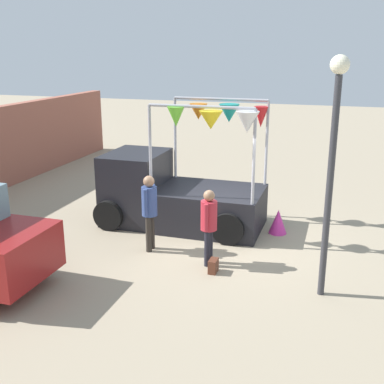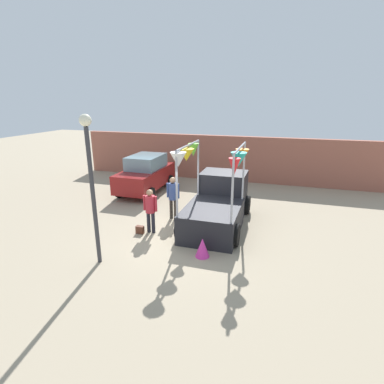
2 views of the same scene
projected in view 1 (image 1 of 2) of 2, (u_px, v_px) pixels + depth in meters
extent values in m
plane|color=gray|center=(218.00, 242.00, 11.30)|extent=(60.00, 60.00, 0.00)
cube|color=black|center=(210.00, 208.00, 12.09)|extent=(1.90, 2.60, 1.00)
cube|color=black|center=(136.00, 186.00, 12.55)|extent=(1.80, 1.40, 1.80)
cube|color=#8CB2C6|center=(136.00, 170.00, 12.42)|extent=(1.76, 1.37, 0.60)
cylinder|color=black|center=(109.00, 215.00, 11.94)|extent=(0.22, 0.76, 0.76)
cylinder|color=black|center=(139.00, 194.00, 13.67)|extent=(0.22, 0.76, 0.76)
cylinder|color=black|center=(228.00, 229.00, 11.05)|extent=(0.22, 0.76, 0.76)
cylinder|color=black|center=(245.00, 204.00, 12.79)|extent=(0.22, 0.76, 0.76)
cylinder|color=#A5A5AD|center=(150.00, 151.00, 11.20)|extent=(0.07, 0.07, 2.13)
cylinder|color=#A5A5AD|center=(175.00, 138.00, 12.79)|extent=(0.07, 0.07, 2.13)
cylinder|color=#A5A5AD|center=(254.00, 158.00, 10.49)|extent=(0.07, 0.07, 2.13)
cylinder|color=#A5A5AD|center=(267.00, 143.00, 12.08)|extent=(0.07, 0.07, 2.13)
cylinder|color=#A5A5AD|center=(201.00, 107.00, 10.54)|extent=(0.07, 2.44, 0.07)
cylinder|color=#A5A5AD|center=(220.00, 99.00, 12.13)|extent=(0.07, 2.44, 0.07)
cone|color=white|center=(247.00, 122.00, 10.32)|extent=(0.54, 0.54, 0.46)
cone|color=red|center=(261.00, 117.00, 11.94)|extent=(0.42, 0.42, 0.52)
cone|color=yellow|center=(211.00, 120.00, 10.55)|extent=(0.60, 0.60, 0.41)
cone|color=teal|center=(229.00, 113.00, 12.16)|extent=(0.74, 0.74, 0.46)
cone|color=#66CC33|center=(176.00, 117.00, 10.78)|extent=(0.47, 0.47, 0.45)
cone|color=orange|center=(198.00, 112.00, 12.39)|extent=(0.55, 0.55, 0.41)
cylinder|color=black|center=(34.00, 258.00, 9.64)|extent=(0.18, 0.64, 0.64)
cylinder|color=black|center=(207.00, 249.00, 9.94)|extent=(0.13, 0.13, 0.77)
cylinder|color=black|center=(210.00, 245.00, 10.10)|extent=(0.13, 0.13, 0.77)
cylinder|color=#B22633|center=(209.00, 215.00, 9.82)|extent=(0.34, 0.34, 0.61)
sphere|color=#997051|center=(209.00, 196.00, 9.70)|extent=(0.23, 0.23, 0.23)
cylinder|color=#B22633|center=(206.00, 218.00, 9.61)|extent=(0.09, 0.09, 0.55)
cylinder|color=#B22633|center=(212.00, 211.00, 10.01)|extent=(0.09, 0.09, 0.55)
cylinder|color=#2D2823|center=(149.00, 234.00, 10.64)|extent=(0.13, 0.13, 0.82)
cylinder|color=#2D2823|center=(152.00, 231.00, 10.81)|extent=(0.13, 0.13, 0.82)
cylinder|color=#33477F|center=(149.00, 201.00, 10.51)|extent=(0.34, 0.34, 0.65)
sphere|color=#997051|center=(149.00, 181.00, 10.38)|extent=(0.25, 0.25, 0.25)
cylinder|color=#33477F|center=(145.00, 203.00, 10.30)|extent=(0.09, 0.09, 0.59)
cylinder|color=#33477F|center=(153.00, 197.00, 10.71)|extent=(0.09, 0.09, 0.59)
cube|color=#592D1E|center=(213.00, 266.00, 9.71)|extent=(0.28, 0.16, 0.28)
cylinder|color=#333338|center=(329.00, 192.00, 8.33)|extent=(0.12, 0.12, 3.95)
sphere|color=#F2EDCC|center=(340.00, 64.00, 7.72)|extent=(0.32, 0.32, 0.32)
cone|color=#D83399|center=(278.00, 222.00, 11.75)|extent=(0.45, 0.45, 0.60)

